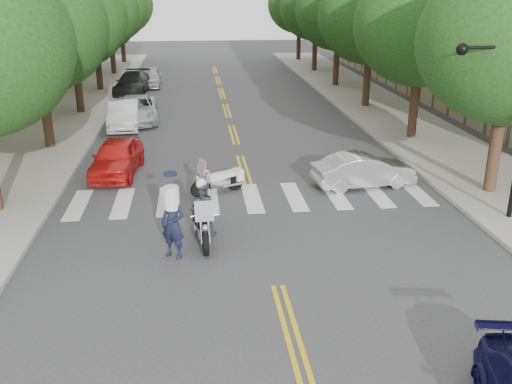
{
  "coord_description": "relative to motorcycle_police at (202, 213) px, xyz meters",
  "views": [
    {
      "loc": [
        -1.96,
        -12.87,
        7.32
      ],
      "look_at": [
        -0.18,
        3.59,
        1.3
      ],
      "focal_mm": 40.0,
      "sensor_mm": 36.0,
      "label": 1
    }
  ],
  "objects": [
    {
      "name": "ground",
      "position": [
        1.86,
        -3.0,
        -0.89
      ],
      "size": [
        140.0,
        140.0,
        0.0
      ],
      "primitive_type": "plane",
      "color": "#38383A",
      "rests_on": "ground"
    },
    {
      "name": "sidewalk_left",
      "position": [
        -7.64,
        19.0,
        -0.82
      ],
      "size": [
        5.0,
        60.0,
        0.15
      ],
      "primitive_type": "cube",
      "color": "#9E9991",
      "rests_on": "ground"
    },
    {
      "name": "sidewalk_right",
      "position": [
        11.36,
        19.0,
        -0.82
      ],
      "size": [
        5.0,
        60.0,
        0.15
      ],
      "primitive_type": "cube",
      "color": "#9E9991",
      "rests_on": "ground"
    },
    {
      "name": "tree_l_1",
      "position": [
        -6.94,
        11.0,
        4.66
      ],
      "size": [
        6.4,
        6.4,
        8.45
      ],
      "color": "#382316",
      "rests_on": "ground"
    },
    {
      "name": "tree_l_2",
      "position": [
        -6.94,
        19.0,
        4.66
      ],
      "size": [
        6.4,
        6.4,
        8.45
      ],
      "color": "#382316",
      "rests_on": "ground"
    },
    {
      "name": "tree_l_3",
      "position": [
        -6.94,
        27.0,
        4.66
      ],
      "size": [
        6.4,
        6.4,
        8.45
      ],
      "color": "#382316",
      "rests_on": "ground"
    },
    {
      "name": "tree_l_4",
      "position": [
        -6.94,
        35.0,
        4.66
      ],
      "size": [
        6.4,
        6.4,
        8.45
      ],
      "color": "#382316",
      "rests_on": "ground"
    },
    {
      "name": "tree_l_5",
      "position": [
        -6.94,
        43.0,
        4.66
      ],
      "size": [
        6.4,
        6.4,
        8.45
      ],
      "color": "#382316",
      "rests_on": "ground"
    },
    {
      "name": "tree_r_0",
      "position": [
        10.66,
        3.0,
        4.66
      ],
      "size": [
        6.4,
        6.4,
        8.45
      ],
      "color": "#382316",
      "rests_on": "ground"
    },
    {
      "name": "tree_r_1",
      "position": [
        10.66,
        11.0,
        4.66
      ],
      "size": [
        6.4,
        6.4,
        8.45
      ],
      "color": "#382316",
      "rests_on": "ground"
    },
    {
      "name": "tree_r_2",
      "position": [
        10.66,
        19.0,
        4.66
      ],
      "size": [
        6.4,
        6.4,
        8.45
      ],
      "color": "#382316",
      "rests_on": "ground"
    },
    {
      "name": "tree_r_3",
      "position": [
        10.66,
        27.0,
        4.66
      ],
      "size": [
        6.4,
        6.4,
        8.45
      ],
      "color": "#382316",
      "rests_on": "ground"
    },
    {
      "name": "tree_r_4",
      "position": [
        10.66,
        35.0,
        4.66
      ],
      "size": [
        6.4,
        6.4,
        8.45
      ],
      "color": "#382316",
      "rests_on": "ground"
    },
    {
      "name": "tree_r_5",
      "position": [
        10.66,
        43.0,
        4.66
      ],
      "size": [
        6.4,
        6.4,
        8.45
      ],
      "color": "#382316",
      "rests_on": "ground"
    },
    {
      "name": "traffic_signal_pole",
      "position": [
        9.58,
        0.49,
        2.83
      ],
      "size": [
        2.82,
        0.42,
        6.0
      ],
      "color": "black",
      "rests_on": "ground"
    },
    {
      "name": "motorcycle_police",
      "position": [
        0.0,
        0.0,
        0.0
      ],
      "size": [
        0.87,
        2.48,
        2.02
      ],
      "rotation": [
        0.0,
        0.0,
        3.2
      ],
      "color": "black",
      "rests_on": "ground"
    },
    {
      "name": "motorcycle_parked",
      "position": [
        0.8,
        4.21,
        -0.4
      ],
      "size": [
        2.03,
        1.28,
        1.42
      ],
      "rotation": [
        0.0,
        0.0,
        2.07
      ],
      "color": "black",
      "rests_on": "ground"
    },
    {
      "name": "officer_standing",
      "position": [
        -0.83,
        -1.0,
        0.13
      ],
      "size": [
        0.89,
        0.82,
        2.05
      ],
      "primitive_type": "imported",
      "rotation": [
        0.0,
        0.0,
        -0.57
      ],
      "color": "#161A31",
      "rests_on": "ground"
    },
    {
      "name": "convertible",
      "position": [
        6.24,
        4.34,
        -0.25
      ],
      "size": [
        4.07,
        1.92,
        1.29
      ],
      "primitive_type": "imported",
      "rotation": [
        0.0,
        0.0,
        1.72
      ],
      "color": "#B8B7BA",
      "rests_on": "ground"
    },
    {
      "name": "parked_car_a",
      "position": [
        -3.34,
        6.91,
        -0.17
      ],
      "size": [
        2.1,
        4.41,
        1.45
      ],
      "primitive_type": "imported",
      "rotation": [
        0.0,
        0.0,
        -0.09
      ],
      "color": "red",
      "rests_on": "ground"
    },
    {
      "name": "parked_car_b",
      "position": [
        -3.92,
        15.0,
        -0.16
      ],
      "size": [
        1.83,
        4.56,
        1.47
      ],
      "primitive_type": "imported",
      "rotation": [
        0.0,
        0.0,
        0.06
      ],
      "color": "silver",
      "rests_on": "ground"
    },
    {
      "name": "parked_car_c",
      "position": [
        -3.41,
        16.5,
        -0.18
      ],
      "size": [
        2.71,
        5.31,
        1.44
      ],
      "primitive_type": "imported",
      "rotation": [
        0.0,
        0.0,
        0.06
      ],
      "color": "#A9ACB0",
      "rests_on": "ground"
    },
    {
      "name": "parked_car_d",
      "position": [
        -4.44,
        25.5,
        -0.14
      ],
      "size": [
        2.59,
        5.39,
        1.51
      ],
      "primitive_type": "imported",
      "rotation": [
        0.0,
        0.0,
        -0.09
      ],
      "color": "black",
      "rests_on": "ground"
    },
    {
      "name": "parked_car_e",
      "position": [
        -3.44,
        28.49,
        -0.16
      ],
      "size": [
        1.79,
        4.36,
        1.48
      ],
      "primitive_type": "imported",
      "rotation": [
        0.0,
        0.0,
        0.01
      ],
      "color": "#A8A8AD",
      "rests_on": "ground"
    }
  ]
}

